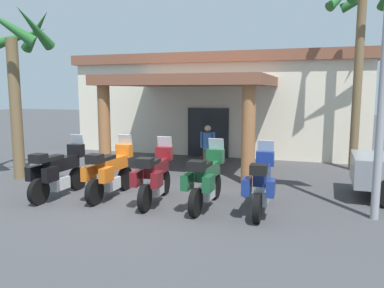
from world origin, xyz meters
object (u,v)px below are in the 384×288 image
(motel_building, at_px, (222,102))
(pedestrian, at_px, (208,145))
(motorcycle_blue, at_px, (261,183))
(motorcycle_green, at_px, (206,179))
(palm_tree_near_portico, at_px, (361,24))
(motorcycle_orange, at_px, (110,172))
(motorcycle_maroon, at_px, (155,176))
(motorcycle_black, at_px, (58,171))
(palm_tree_roadside, at_px, (12,54))

(motel_building, bearing_deg, pedestrian, -81.20)
(motel_building, height_order, motorcycle_blue, motel_building)
(motorcycle_green, relative_size, palm_tree_near_portico, 0.32)
(motorcycle_blue, height_order, pedestrian, pedestrian)
(motel_building, bearing_deg, motorcycle_orange, -94.55)
(pedestrian, bearing_deg, motorcycle_green, -163.15)
(motorcycle_maroon, bearing_deg, palm_tree_near_portico, -45.34)
(motorcycle_black, bearing_deg, motorcycle_maroon, -81.07)
(motel_building, relative_size, motorcycle_blue, 6.05)
(motorcycle_black, height_order, motorcycle_maroon, same)
(motel_building, relative_size, motorcycle_orange, 6.05)
(motorcycle_orange, bearing_deg, motorcycle_black, 107.83)
(motorcycle_green, xyz_separation_m, palm_tree_near_portico, (3.87, 5.96, 4.41))
(motorcycle_green, relative_size, palm_tree_roadside, 0.41)
(motorcycle_green, height_order, palm_tree_roadside, palm_tree_roadside)
(motorcycle_maroon, height_order, motorcycle_blue, same)
(pedestrian, xyz_separation_m, palm_tree_roadside, (-5.63, -2.66, 3.00))
(palm_tree_near_portico, bearing_deg, motorcycle_maroon, -131.04)
(motel_building, distance_m, motorcycle_green, 9.81)
(motel_building, xyz_separation_m, motorcycle_maroon, (0.49, -9.52, -1.57))
(motorcycle_orange, distance_m, motorcycle_blue, 4.02)
(motorcycle_blue, relative_size, palm_tree_roadside, 0.41)
(motorcycle_orange, bearing_deg, palm_tree_near_portico, -46.48)
(motorcycle_maroon, xyz_separation_m, palm_tree_roadside, (-5.30, 1.21, 3.27))
(motorcycle_black, distance_m, pedestrian, 5.13)
(motorcycle_orange, height_order, palm_tree_roadside, palm_tree_roadside)
(palm_tree_roadside, xyz_separation_m, palm_tree_near_portico, (10.51, 4.77, 1.14))
(motorcycle_black, bearing_deg, palm_tree_near_portico, -48.70)
(motorcycle_orange, distance_m, motorcycle_green, 2.68)
(pedestrian, bearing_deg, motorcycle_maroon, 177.31)
(pedestrian, bearing_deg, palm_tree_near_portico, -64.51)
(motorcycle_maroon, distance_m, pedestrian, 3.89)
(motel_building, distance_m, motorcycle_blue, 10.13)
(motorcycle_orange, height_order, pedestrian, pedestrian)
(motel_building, relative_size, motorcycle_maroon, 6.05)
(motorcycle_black, relative_size, motorcycle_blue, 1.00)
(motorcycle_black, xyz_separation_m, palm_tree_roadside, (-2.63, 1.49, 3.27))
(motorcycle_black, bearing_deg, motel_building, -9.77)
(motorcycle_black, xyz_separation_m, palm_tree_near_portico, (7.88, 6.26, 4.41))
(palm_tree_roadside, bearing_deg, motel_building, 59.92)
(motorcycle_green, bearing_deg, palm_tree_near_portico, -30.50)
(pedestrian, bearing_deg, palm_tree_roadside, 117.45)
(motorcycle_green, distance_m, palm_tree_roadside, 7.50)
(motel_building, relative_size, pedestrian, 8.05)
(motorcycle_maroon, bearing_deg, motorcycle_green, -93.60)
(motorcycle_orange, height_order, motorcycle_green, same)
(palm_tree_roadside, height_order, palm_tree_near_portico, palm_tree_near_portico)
(motorcycle_green, xyz_separation_m, pedestrian, (-1.01, 3.85, 0.26))
(motorcycle_maroon, distance_m, palm_tree_roadside, 6.34)
(palm_tree_near_portico, bearing_deg, motorcycle_black, -141.52)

